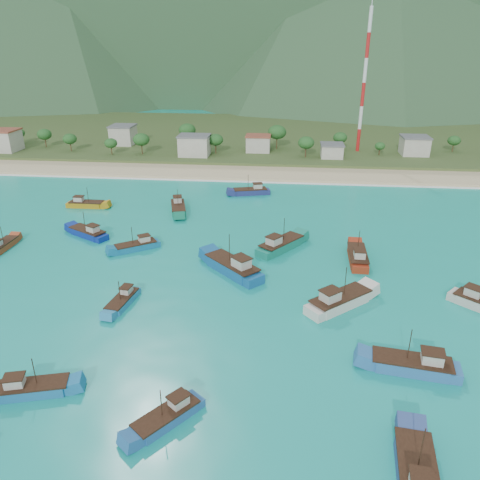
# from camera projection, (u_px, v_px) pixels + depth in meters

# --- Properties ---
(ground) EXTENTS (600.00, 600.00, 0.00)m
(ground) POSITION_uv_depth(u_px,v_px,m) (249.00, 301.00, 76.69)
(ground) COLOR #0C8A89
(ground) RESTS_ON ground
(beach) EXTENTS (400.00, 18.00, 1.20)m
(beach) POSITION_uv_depth(u_px,v_px,m) (270.00, 174.00, 148.86)
(beach) COLOR beige
(beach) RESTS_ON ground
(land) EXTENTS (400.00, 110.00, 2.40)m
(land) POSITION_uv_depth(u_px,v_px,m) (276.00, 137.00, 204.60)
(land) COLOR #385123
(land) RESTS_ON ground
(surf_line) EXTENTS (400.00, 2.50, 0.08)m
(surf_line) POSITION_uv_depth(u_px,v_px,m) (268.00, 182.00, 140.18)
(surf_line) COLOR white
(surf_line) RESTS_ON ground
(village) EXTENTS (215.77, 27.08, 7.25)m
(village) POSITION_uv_depth(u_px,v_px,m) (285.00, 144.00, 167.68)
(village) COLOR beige
(village) RESTS_ON ground
(vegetation) EXTENTS (273.04, 26.08, 9.02)m
(vegetation) POSITION_uv_depth(u_px,v_px,m) (243.00, 141.00, 170.06)
(vegetation) COLOR #235623
(vegetation) RESTS_ON ground
(radio_tower) EXTENTS (1.20, 1.20, 47.91)m
(radio_tower) POSITION_uv_depth(u_px,v_px,m) (364.00, 83.00, 162.39)
(radio_tower) COLOR red
(radio_tower) RESTS_ON ground
(boat_5) EXTENTS (10.58, 5.48, 6.00)m
(boat_5) POSITION_uv_depth(u_px,v_px,m) (251.00, 192.00, 128.95)
(boat_5) COLOR navy
(boat_5) RESTS_ON ground
(boat_6) EXTENTS (3.70, 8.59, 4.91)m
(boat_6) POSITION_uv_depth(u_px,v_px,m) (123.00, 301.00, 75.49)
(boat_6) COLOR teal
(boat_6) RESTS_ON ground
(boat_7) EXTENTS (2.65, 8.70, 5.12)m
(boat_7) POSITION_uv_depth(u_px,v_px,m) (2.00, 247.00, 95.32)
(boat_7) COLOR #9F401F
(boat_7) RESTS_ON ground
(boat_8) EXTENTS (3.54, 10.95, 6.42)m
(boat_8) POSITION_uv_depth(u_px,v_px,m) (358.00, 257.00, 90.11)
(boat_8) COLOR maroon
(boat_8) RESTS_ON ground
(boat_9) EXTENTS (12.04, 12.03, 7.76)m
(boat_9) POSITION_uv_depth(u_px,v_px,m) (233.00, 268.00, 85.43)
(boat_9) COLOR #12528B
(boat_9) RESTS_ON ground
(boat_10) EXTENTS (9.99, 11.51, 6.99)m
(boat_10) POSITION_uv_depth(u_px,v_px,m) (281.00, 246.00, 95.00)
(boat_10) COLOR #127762
(boat_10) RESTS_ON ground
(boat_11) EXTENTS (9.67, 5.09, 5.48)m
(boat_11) POSITION_uv_depth(u_px,v_px,m) (32.00, 390.00, 56.39)
(boat_11) COLOR #19689F
(boat_11) RESTS_ON ground
(boat_14) EXTENTS (11.56, 4.95, 6.61)m
(boat_14) POSITION_uv_depth(u_px,v_px,m) (413.00, 366.00, 60.16)
(boat_14) COLOR #2965A3
(boat_14) RESTS_ON ground
(boat_15) EXTENTS (10.23, 7.53, 5.95)m
(boat_15) POSITION_uv_depth(u_px,v_px,m) (88.00, 233.00, 101.43)
(boat_15) COLOR navy
(boat_15) RESTS_ON ground
(boat_16) EXTENTS (7.63, 8.53, 5.24)m
(boat_16) POSITION_uv_depth(u_px,v_px,m) (168.00, 417.00, 52.29)
(boat_16) COLOR #245A97
(boat_16) RESTS_ON ground
(boat_17) EXTENTS (9.55, 2.86, 5.64)m
(boat_17) POSITION_uv_depth(u_px,v_px,m) (86.00, 205.00, 119.15)
(boat_17) COLOR #AF7A12
(boat_17) RESTS_ON ground
(boat_20) EXTENTS (5.88, 11.22, 6.36)m
(boat_20) POSITION_uv_depth(u_px,v_px,m) (178.00, 208.00, 116.24)
(boat_20) COLOR #106C4E
(boat_20) RESTS_ON ground
(boat_22) EXTENTS (11.54, 10.69, 7.19)m
(boat_22) POSITION_uv_depth(u_px,v_px,m) (339.00, 302.00, 74.65)
(boat_22) COLOR beige
(boat_22) RESTS_ON ground
(boat_27) EXTENTS (9.12, 7.46, 5.44)m
(boat_27) POSITION_uv_depth(u_px,v_px,m) (137.00, 247.00, 95.22)
(boat_27) COLOR #0F6594
(boat_27) RESTS_ON ground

